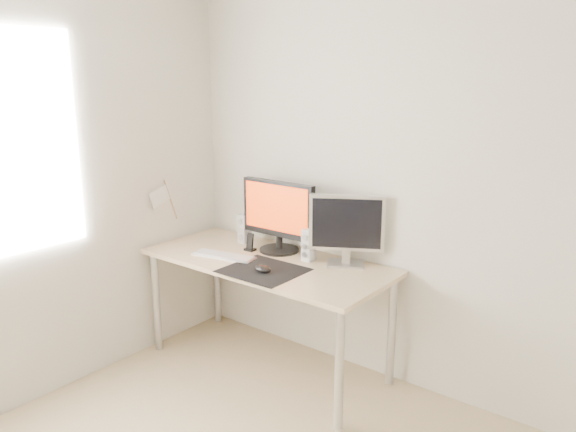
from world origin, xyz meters
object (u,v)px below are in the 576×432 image
Objects in this scene: speaker_right at (309,245)px; keyboard at (224,256)px; mouse at (263,269)px; second_monitor at (347,227)px; speaker_left at (244,229)px; main_monitor at (278,214)px; phone_dock at (250,245)px; desk at (267,271)px.

speaker_right reaches higher than keyboard.
second_monitor reaches higher than mouse.
main_monitor is at bearing -1.14° from speaker_left.
phone_dock is (-0.34, 0.27, 0.01)m from mouse.
mouse is 0.20× the size of main_monitor.
speaker_left reaches higher than desk.
second_monitor is 0.81m from speaker_left.
speaker_left is 0.19m from phone_dock.
main_monitor is 1.26× the size of keyboard.
keyboard is at bearing -153.30° from desk.
keyboard is 3.68× the size of phone_dock.
mouse is 0.55× the size of speaker_right.
desk is 0.43m from speaker_left.
mouse is 0.26× the size of second_monitor.
mouse is at bearing -103.05° from speaker_right.
speaker_right is at bearing 76.95° from mouse.
speaker_left is (-0.49, 0.38, 0.08)m from mouse.
second_monitor is (0.49, 0.04, -0.01)m from main_monitor.
phone_dock is at bearing 159.39° from desk.
mouse is 0.62m from speaker_left.
speaker_left is 1.00× the size of speaker_right.
second_monitor is at bearing 26.22° from keyboard.
speaker_left is 1.72× the size of phone_dock.
mouse is 0.36m from speaker_right.
mouse is 0.26× the size of keyboard.
mouse reaches higher than desk.
keyboard is (-0.39, 0.07, -0.02)m from mouse.
main_monitor is at bearing 32.47° from phone_dock.
keyboard is (-0.25, -0.12, 0.09)m from desk.
desk is 13.54× the size of phone_dock.
desk is at bearing -20.61° from phone_dock.
speaker_left is 0.47× the size of keyboard.
desk is 3.68× the size of second_monitor.
speaker_right is (0.22, 0.15, 0.18)m from desk.
speaker_right is (0.08, 0.35, 0.08)m from mouse.
desk is 0.29m from keyboard.
desk is 0.25m from phone_dock.
second_monitor reaches higher than phone_dock.
phone_dock is (-0.65, -0.14, -0.21)m from second_monitor.
second_monitor is at bearing 2.47° from speaker_left.
speaker_left is (-0.35, 0.18, 0.18)m from desk.
phone_dock reaches higher than mouse.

